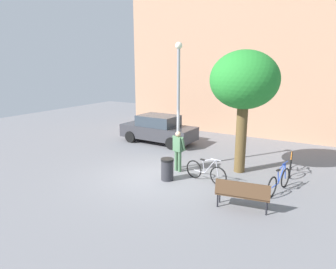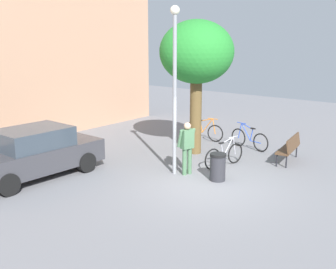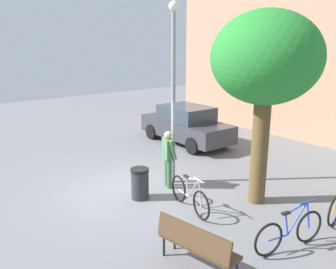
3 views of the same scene
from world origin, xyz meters
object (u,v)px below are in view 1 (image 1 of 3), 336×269
at_px(bicycle_silver, 206,172).
at_px(park_bench, 242,193).
at_px(parked_car_charcoal, 158,129).
at_px(bicycle_blue, 279,181).
at_px(person_by_lamppost, 178,148).
at_px(lamppost, 178,96).
at_px(plaza_tree, 244,82).
at_px(trash_bin, 167,169).
at_px(bicycle_orange, 291,164).

bearing_deg(bicycle_silver, park_bench, -39.54).
bearing_deg(bicycle_silver, parked_car_charcoal, 139.13).
distance_m(park_bench, bicycle_blue, 2.06).
relative_size(person_by_lamppost, bicycle_blue, 0.94).
xyz_separation_m(bicycle_silver, parked_car_charcoal, (-4.60, 3.98, 0.39)).
distance_m(lamppost, plaza_tree, 2.62).
bearing_deg(bicycle_silver, trash_bin, -156.73).
xyz_separation_m(person_by_lamppost, bicycle_silver, (1.45, -0.49, -0.58)).
height_order(person_by_lamppost, bicycle_blue, person_by_lamppost).
bearing_deg(parked_car_charcoal, lamppost, -46.81).
xyz_separation_m(park_bench, plaza_tree, (-1.08, 3.21, 3.09)).
relative_size(plaza_tree, bicycle_blue, 2.72).
height_order(lamppost, trash_bin, lamppost).
distance_m(lamppost, bicycle_silver, 3.24).
height_order(lamppost, person_by_lamppost, lamppost).
bearing_deg(bicycle_silver, bicycle_blue, 9.50).
distance_m(person_by_lamppost, bicycle_silver, 1.64).
bearing_deg(trash_bin, person_by_lamppost, 96.27).
relative_size(person_by_lamppost, trash_bin, 1.99).
bearing_deg(trash_bin, lamppost, 102.46).
xyz_separation_m(person_by_lamppost, trash_bin, (0.12, -1.06, -0.54)).
bearing_deg(bicycle_blue, lamppost, 174.38).
bearing_deg(bicycle_orange, bicycle_blue, -91.29).
xyz_separation_m(plaza_tree, bicycle_silver, (-0.75, -1.71, -3.26)).
height_order(bicycle_orange, trash_bin, bicycle_orange).
bearing_deg(lamppost, trash_bin, -77.54).
distance_m(plaza_tree, parked_car_charcoal, 6.48).
xyz_separation_m(plaza_tree, trash_bin, (-2.08, -2.28, -3.22)).
xyz_separation_m(person_by_lamppost, park_bench, (3.28, -2.00, -0.42)).
xyz_separation_m(parked_car_charcoal, trash_bin, (3.26, -4.55, -0.35)).
relative_size(lamppost, park_bench, 3.10).
distance_m(parked_car_charcoal, trash_bin, 5.61).
relative_size(park_bench, bicycle_silver, 0.93).
height_order(plaza_tree, bicycle_blue, plaza_tree).
relative_size(bicycle_blue, parked_car_charcoal, 0.42).
bearing_deg(bicycle_silver, bicycle_orange, 44.86).
distance_m(bicycle_silver, bicycle_blue, 2.57).
height_order(bicycle_silver, bicycle_blue, same).
distance_m(lamppost, park_bench, 4.88).
height_order(plaza_tree, trash_bin, plaza_tree).
height_order(bicycle_blue, bicycle_orange, same).
bearing_deg(bicycle_silver, plaza_tree, 66.36).
bearing_deg(parked_car_charcoal, bicycle_orange, -11.14).
xyz_separation_m(bicycle_orange, parked_car_charcoal, (-7.18, 1.41, 0.39)).
relative_size(parked_car_charcoal, trash_bin, 5.06).
relative_size(bicycle_blue, bicycle_orange, 0.99).
height_order(person_by_lamppost, plaza_tree, plaza_tree).
relative_size(plaza_tree, parked_car_charcoal, 1.14).
height_order(bicycle_silver, bicycle_orange, same).
bearing_deg(parked_car_charcoal, trash_bin, -54.36).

